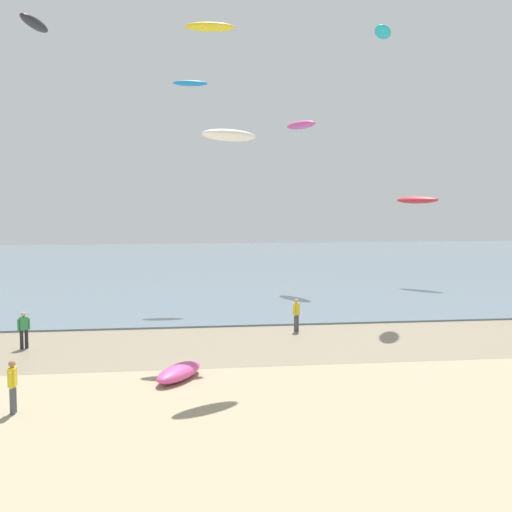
{
  "coord_description": "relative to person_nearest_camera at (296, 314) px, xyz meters",
  "views": [
    {
      "loc": [
        0.1,
        -5.45,
        6.65
      ],
      "look_at": [
        2.51,
        12.69,
        5.13
      ],
      "focal_mm": 44.68,
      "sensor_mm": 36.0,
      "label": 1
    }
  ],
  "objects": [
    {
      "name": "grounded_kite",
      "position": [
        -6.15,
        -8.28,
        -0.64
      ],
      "size": [
        2.27,
        2.96,
        0.56
      ],
      "primitive_type": "ellipsoid",
      "rotation": [
        0.0,
        0.0,
        4.2
      ],
      "color": "#E54C99",
      "rests_on": "ground"
    },
    {
      "name": "person_left_flank",
      "position": [
        -13.11,
        -2.22,
        0.0
      ],
      "size": [
        0.51,
        0.37,
        1.71
      ],
      "color": "#232328",
      "rests_on": "ground"
    },
    {
      "name": "person_right_flank",
      "position": [
        -11.4,
        -11.5,
        0.0
      ],
      "size": [
        0.22,
        0.57,
        1.71
      ],
      "color": "#4C4C56",
      "rests_on": "ground"
    },
    {
      "name": "kite_aloft_1",
      "position": [
        -11.47,
        -6.26,
        12.57
      ],
      "size": [
        1.13,
        2.38,
        0.56
      ],
      "primitive_type": "ellipsoid",
      "rotation": [
        -0.29,
        0.0,
        4.57
      ],
      "color": "black"
    },
    {
      "name": "kite_aloft_5",
      "position": [
        12.99,
        16.47,
        5.98
      ],
      "size": [
        3.25,
        3.52,
        0.7
      ],
      "primitive_type": "ellipsoid",
      "rotation": [
        -0.11,
        0.0,
        2.28
      ],
      "color": "red"
    },
    {
      "name": "kite_aloft_2",
      "position": [
        3.58,
        16.63,
        11.72
      ],
      "size": [
        2.43,
        3.78,
        0.66
      ],
      "primitive_type": "ellipsoid",
      "rotation": [
        -0.08,
        0.0,
        5.09
      ],
      "color": "#E54C99"
    },
    {
      "name": "person_nearest_camera",
      "position": [
        0.0,
        0.0,
        0.0
      ],
      "size": [
        0.39,
        0.47,
        1.71
      ],
      "color": "#4C4C56",
      "rests_on": "ground"
    },
    {
      "name": "kite_aloft_0",
      "position": [
        -4.13,
        -7.45,
        8.32
      ],
      "size": [
        2.65,
        2.14,
        0.56
      ],
      "primitive_type": "ellipsoid",
      "rotation": [
        -0.18,
        0.0,
        0.57
      ],
      "color": "white"
    },
    {
      "name": "kite_aloft_3",
      "position": [
        -5.04,
        10.98,
        13.63
      ],
      "size": [
        2.32,
        0.79,
        0.4
      ],
      "primitive_type": "ellipsoid",
      "rotation": [
        -0.04,
        0.0,
        6.27
      ],
      "color": "#2384D1"
    },
    {
      "name": "kite_aloft_4",
      "position": [
        6.52,
        6.32,
        16.12
      ],
      "size": [
        2.05,
        3.15,
        0.49
      ],
      "primitive_type": "ellipsoid",
      "rotation": [
        -0.0,
        0.0,
        4.32
      ],
      "color": "#19B2B7"
    },
    {
      "name": "wet_sand_strip",
      "position": [
        -6.47,
        -2.61,
        -0.91
      ],
      "size": [
        120.0,
        8.46,
        0.01
      ],
      "primitive_type": "cube",
      "color": "gray",
      "rests_on": "ground"
    },
    {
      "name": "sea",
      "position": [
        -6.47,
        36.62,
        -0.87
      ],
      "size": [
        160.0,
        70.0,
        0.1
      ],
      "primitive_type": "cube",
      "color": "slate",
      "rests_on": "ground"
    },
    {
      "name": "kite_aloft_6",
      "position": [
        -4.45,
        -0.69,
        14.16
      ],
      "size": [
        2.44,
        0.95,
        0.49
      ],
      "primitive_type": "ellipsoid",
      "rotation": [
        -0.14,
        0.0,
        6.23
      ],
      "color": "yellow"
    }
  ]
}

